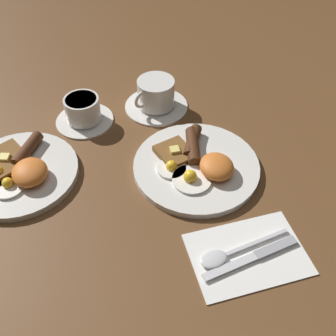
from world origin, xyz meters
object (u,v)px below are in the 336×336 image
knife (256,256)px  spoon (223,255)px  breakfast_plate_far (19,171)px  teacup_near (156,96)px  teacup_far (83,111)px  breakfast_plate_near (196,164)px

knife → spoon: size_ratio=1.05×
breakfast_plate_far → spoon: size_ratio=1.38×
teacup_near → teacup_far: bearing=91.3°
breakfast_plate_near → breakfast_plate_far: 0.38m
breakfast_plate_near → knife: breakfast_plate_near is taller
breakfast_plate_far → teacup_near: bearing=-66.4°
breakfast_plate_near → breakfast_plate_far: bearing=76.7°
teacup_near → knife: 0.48m
breakfast_plate_far → teacup_far: (0.15, -0.16, 0.02)m
breakfast_plate_far → knife: 0.51m
breakfast_plate_far → spoon: 0.46m
breakfast_plate_near → breakfast_plate_far: (0.09, 0.37, 0.00)m
breakfast_plate_far → knife: (-0.33, -0.40, -0.01)m
breakfast_plate_near → teacup_near: teacup_near is taller
breakfast_plate_near → teacup_far: (0.23, 0.21, 0.02)m
breakfast_plate_near → knife: bearing=-173.2°
teacup_far → spoon: (-0.46, -0.18, -0.02)m
breakfast_plate_near → breakfast_plate_far: same height
teacup_far → knife: bearing=-153.3°
teacup_near → teacup_far: size_ratio=1.14×
knife → breakfast_plate_near: bearing=-91.0°
breakfast_plate_near → knife: (-0.24, -0.03, -0.01)m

